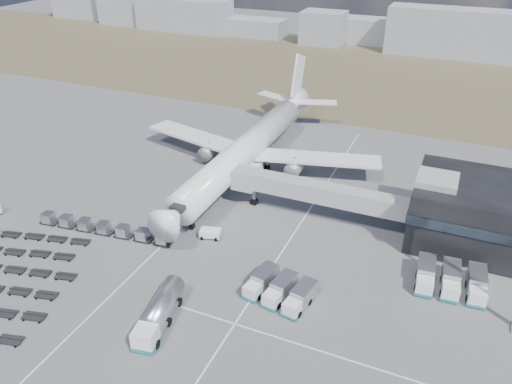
% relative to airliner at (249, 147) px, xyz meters
% --- Properties ---
extents(ground, '(420.00, 420.00, 0.00)m').
position_rel_airliner_xyz_m(ground, '(0.00, -32.38, -5.29)').
color(ground, '#565659').
rests_on(ground, ground).
extents(grass_strip, '(420.00, 90.00, 0.01)m').
position_rel_airliner_xyz_m(grass_strip, '(0.00, 77.62, -5.29)').
color(grass_strip, '#4C422D').
rests_on(grass_strip, ground).
extents(lane_markings, '(47.12, 110.00, 0.01)m').
position_rel_airliner_xyz_m(lane_markings, '(9.77, -29.38, -5.29)').
color(lane_markings, silver).
rests_on(lane_markings, ground).
extents(jet_bridge, '(30.30, 3.80, 7.05)m').
position_rel_airliner_xyz_m(jet_bridge, '(15.90, -11.95, -0.24)').
color(jet_bridge, '#939399').
rests_on(jet_bridge, ground).
extents(airliner, '(51.59, 64.53, 17.62)m').
position_rel_airliner_xyz_m(airliner, '(0.00, 0.00, 0.00)').
color(airliner, white).
rests_on(airliner, ground).
extents(skyline, '(307.86, 21.27, 21.87)m').
position_rel_airliner_xyz_m(skyline, '(-6.39, 118.22, 2.38)').
color(skyline, '#91959E').
rests_on(skyline, ground).
extents(fuel_tanker, '(4.74, 11.41, 3.59)m').
position_rel_airliner_xyz_m(fuel_tanker, '(7.18, -44.04, -3.50)').
color(fuel_tanker, white).
rests_on(fuel_tanker, ground).
extents(pushback_tug, '(3.67, 2.60, 1.49)m').
position_rel_airliner_xyz_m(pushback_tug, '(4.00, -24.38, -4.55)').
color(pushback_tug, white).
rests_on(pushback_tug, ground).
extents(catering_truck, '(3.06, 6.80, 3.06)m').
position_rel_airliner_xyz_m(catering_truck, '(2.37, -4.50, -3.73)').
color(catering_truck, white).
rests_on(catering_truck, ground).
extents(service_trucks_near, '(9.27, 7.62, 2.53)m').
position_rel_airliner_xyz_m(service_trucks_near, '(19.48, -33.38, -3.92)').
color(service_trucks_near, white).
rests_on(service_trucks_near, ground).
extents(service_trucks_far, '(9.61, 7.57, 2.77)m').
position_rel_airliner_xyz_m(service_trucks_far, '(40.49, -22.16, -3.79)').
color(service_trucks_far, white).
rests_on(service_trucks_far, ground).
extents(uld_row, '(23.99, 4.55, 1.86)m').
position_rel_airliner_xyz_m(uld_row, '(-12.44, -30.27, -4.18)').
color(uld_row, black).
rests_on(uld_row, ground).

